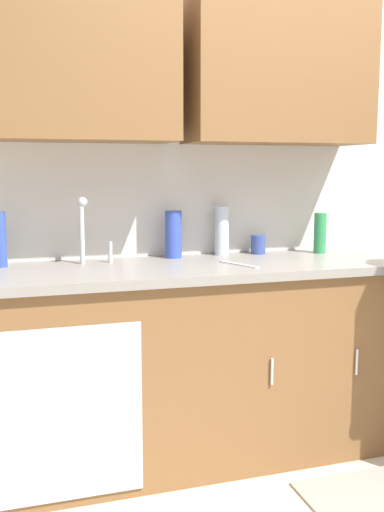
# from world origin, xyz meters

# --- Properties ---
(kitchen_wall_with_uppers) EXTENTS (4.80, 0.44, 2.70)m
(kitchen_wall_with_uppers) POSITION_xyz_m (-0.14, 0.99, 1.48)
(kitchen_wall_with_uppers) COLOR beige
(kitchen_wall_with_uppers) RESTS_ON ground
(counter_cabinet) EXTENTS (1.90, 0.62, 0.90)m
(counter_cabinet) POSITION_xyz_m (-0.55, 0.70, 0.45)
(counter_cabinet) COLOR brown
(counter_cabinet) RESTS_ON ground
(countertop) EXTENTS (1.96, 0.66, 0.04)m
(countertop) POSITION_xyz_m (-0.55, 0.70, 0.92)
(countertop) COLOR gray
(countertop) RESTS_ON counter_cabinet
(sink) EXTENTS (0.50, 0.36, 0.35)m
(sink) POSITION_xyz_m (-0.99, 0.71, 0.93)
(sink) COLOR #B7BABF
(sink) RESTS_ON counter_cabinet
(bottle_water_short) EXTENTS (0.07, 0.07, 0.25)m
(bottle_water_short) POSITION_xyz_m (-0.31, 0.93, 1.06)
(bottle_water_short) COLOR silver
(bottle_water_short) RESTS_ON countertop
(bottle_water_tall) EXTENTS (0.06, 0.06, 0.21)m
(bottle_water_tall) POSITION_xyz_m (0.21, 0.85, 1.05)
(bottle_water_tall) COLOR #2D8C4C
(bottle_water_tall) RESTS_ON countertop
(bottle_cleaner_spray) EXTENTS (0.06, 0.06, 0.25)m
(bottle_cleaner_spray) POSITION_xyz_m (-1.39, 0.87, 1.06)
(bottle_cleaner_spray) COLOR #334CB2
(bottle_cleaner_spray) RESTS_ON countertop
(bottle_dish_liquid) EXTENTS (0.08, 0.08, 0.23)m
(bottle_dish_liquid) POSITION_xyz_m (-0.57, 0.91, 1.06)
(bottle_dish_liquid) COLOR #334CB2
(bottle_dish_liquid) RESTS_ON countertop
(cup_by_sink) EXTENTS (0.08, 0.08, 0.10)m
(cup_by_sink) POSITION_xyz_m (-0.11, 0.92, 0.99)
(cup_by_sink) COLOR #33478C
(cup_by_sink) RESTS_ON countertop
(knife_on_counter) EXTENTS (0.11, 0.23, 0.01)m
(knife_on_counter) POSITION_xyz_m (-0.34, 0.61, 0.94)
(knife_on_counter) COLOR silver
(knife_on_counter) RESTS_ON countertop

